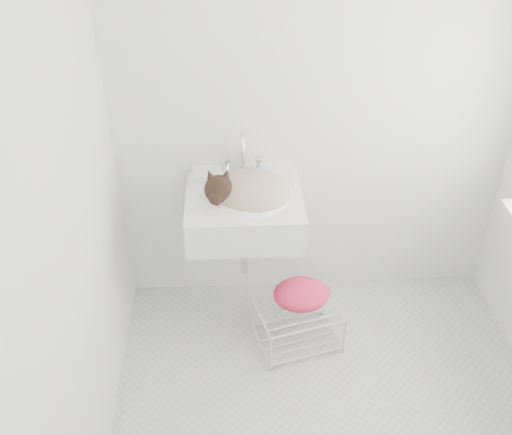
{
  "coord_description": "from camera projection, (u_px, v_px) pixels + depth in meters",
  "views": [
    {
      "loc": [
        -0.47,
        -1.81,
        2.52
      ],
      "look_at": [
        -0.35,
        0.5,
        0.88
      ],
      "focal_mm": 40.84,
      "sensor_mm": 36.0,
      "label": 1
    }
  ],
  "objects": [
    {
      "name": "floor",
      "position": [
        331.0,
        414.0,
        2.95
      ],
      "size": [
        2.2,
        2.0,
        0.02
      ],
      "primitive_type": "cube",
      "color": "silver",
      "rests_on": "ground"
    },
    {
      "name": "back_wall",
      "position": [
        318.0,
        103.0,
        3.05
      ],
      "size": [
        2.2,
        0.02,
        2.5
      ],
      "primitive_type": "cube",
      "color": "white",
      "rests_on": "ground"
    },
    {
      "name": "left_wall",
      "position": [
        65.0,
        220.0,
        2.18
      ],
      "size": [
        0.02,
        2.0,
        2.5
      ],
      "primitive_type": "cube",
      "color": "white",
      "rests_on": "ground"
    },
    {
      "name": "sink",
      "position": [
        244.0,
        196.0,
        3.05
      ],
      "size": [
        0.61,
        0.54,
        0.25
      ],
      "primitive_type": "cube",
      "color": "white",
      "rests_on": "back_wall"
    },
    {
      "name": "faucet",
      "position": [
        243.0,
        156.0,
        3.11
      ],
      "size": [
        0.22,
        0.16,
        0.22
      ],
      "primitive_type": null,
      "color": "silver",
      "rests_on": "sink"
    },
    {
      "name": "cat",
      "position": [
        247.0,
        191.0,
        3.01
      ],
      "size": [
        0.44,
        0.35,
        0.27
      ],
      "rotation": [
        0.0,
        0.0,
        -0.03
      ],
      "color": "tan",
      "rests_on": "sink"
    },
    {
      "name": "wire_rack",
      "position": [
        298.0,
        323.0,
        3.26
      ],
      "size": [
        0.5,
        0.41,
        0.26
      ],
      "primitive_type": "cube",
      "rotation": [
        0.0,
        0.0,
        0.26
      ],
      "color": "beige",
      "rests_on": "floor"
    },
    {
      "name": "towel",
      "position": [
        301.0,
        299.0,
        3.22
      ],
      "size": [
        0.32,
        0.23,
        0.13
      ],
      "primitive_type": "ellipsoid",
      "rotation": [
        0.0,
        0.0,
        0.04
      ],
      "color": "red",
      "rests_on": "wire_rack"
    }
  ]
}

